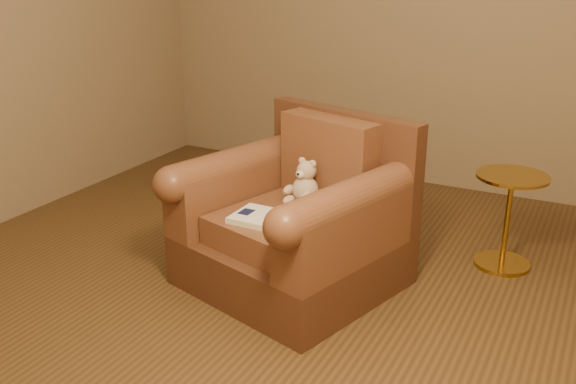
% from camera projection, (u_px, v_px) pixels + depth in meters
% --- Properties ---
extents(floor, '(4.00, 4.00, 0.00)m').
position_uv_depth(floor, '(277.00, 293.00, 3.25)').
color(floor, '#50371B').
rests_on(floor, ground).
extents(armchair, '(1.16, 1.13, 0.85)m').
position_uv_depth(armchair, '(298.00, 222.00, 3.28)').
color(armchair, '#4D2B19').
rests_on(armchair, floor).
extents(teddy_bear, '(0.17, 0.20, 0.24)m').
position_uv_depth(teddy_bear, '(304.00, 186.00, 3.29)').
color(teddy_bear, tan).
rests_on(teddy_bear, armchair).
extents(guidebook, '(0.38, 0.23, 0.03)m').
position_uv_depth(guidebook, '(271.00, 220.00, 3.07)').
color(guidebook, beige).
rests_on(guidebook, armchair).
extents(side_table, '(0.38, 0.38, 0.53)m').
position_uv_depth(side_table, '(507.00, 218.00, 3.45)').
color(side_table, '#BA8E33').
rests_on(side_table, floor).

